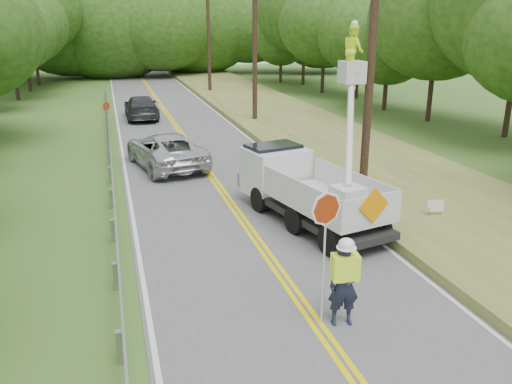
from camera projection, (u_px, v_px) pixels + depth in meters
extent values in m
plane|color=#3D6226|center=(340.00, 358.00, 10.14)|extent=(140.00, 140.00, 0.00)
cube|color=#4F5052|center=(207.00, 170.00, 22.94)|extent=(7.20, 96.00, 0.02)
cube|color=#FFDC00|center=(204.00, 169.00, 22.91)|extent=(0.12, 96.00, 0.00)
cube|color=#FFDC00|center=(209.00, 169.00, 22.96)|extent=(0.12, 96.00, 0.00)
cube|color=silver|center=(126.00, 175.00, 22.05)|extent=(0.12, 96.00, 0.00)
cube|color=silver|center=(281.00, 164.00, 23.83)|extent=(0.12, 96.00, 0.00)
cube|color=gray|center=(119.00, 347.00, 9.89)|extent=(0.12, 0.14, 0.70)
cube|color=gray|center=(115.00, 276.00, 12.63)|extent=(0.12, 0.14, 0.70)
cube|color=gray|center=(113.00, 231.00, 15.38)|extent=(0.12, 0.14, 0.70)
cube|color=gray|center=(111.00, 199.00, 18.12)|extent=(0.12, 0.14, 0.70)
cube|color=gray|center=(110.00, 175.00, 20.86)|extent=(0.12, 0.14, 0.70)
cube|color=gray|center=(109.00, 157.00, 23.61)|extent=(0.12, 0.14, 0.70)
cube|color=gray|center=(108.00, 143.00, 26.35)|extent=(0.12, 0.14, 0.70)
cube|color=gray|center=(107.00, 132.00, 29.09)|extent=(0.12, 0.14, 0.70)
cube|color=gray|center=(107.00, 122.00, 31.84)|extent=(0.12, 0.14, 0.70)
cube|color=gray|center=(106.00, 114.00, 34.58)|extent=(0.12, 0.14, 0.70)
cube|color=gray|center=(106.00, 107.00, 37.32)|extent=(0.12, 0.14, 0.70)
cube|color=gray|center=(106.00, 101.00, 40.07)|extent=(0.12, 0.14, 0.70)
cube|color=gray|center=(105.00, 96.00, 42.81)|extent=(0.12, 0.14, 0.70)
cube|color=gray|center=(111.00, 157.00, 22.64)|extent=(0.05, 48.00, 0.34)
cylinder|color=black|center=(371.00, 58.00, 18.10)|extent=(0.30, 0.30, 10.00)
cylinder|color=black|center=(255.00, 42.00, 31.82)|extent=(0.30, 0.30, 10.00)
cylinder|color=black|center=(209.00, 36.00, 45.53)|extent=(0.30, 0.30, 10.00)
cube|color=#555F2E|center=(354.00, 156.00, 24.73)|extent=(7.00, 96.00, 0.30)
cylinder|color=#332319|center=(16.00, 81.00, 42.61)|extent=(0.32, 0.32, 3.10)
ellipsoid|color=#1D410E|center=(9.00, 33.00, 41.42)|extent=(7.24, 7.24, 6.37)
cylinder|color=#332319|center=(28.00, 72.00, 47.90)|extent=(0.32, 0.32, 3.43)
ellipsoid|color=#1D410E|center=(22.00, 25.00, 46.59)|extent=(8.01, 8.01, 7.05)
cylinder|color=#332319|center=(36.00, 64.00, 52.24)|extent=(0.32, 0.32, 4.27)
ellipsoid|color=#1D410E|center=(29.00, 9.00, 50.61)|extent=(9.96, 9.96, 8.77)
cylinder|color=#332319|center=(510.00, 100.00, 28.80)|extent=(0.32, 0.32, 4.15)
cylinder|color=#332319|center=(430.00, 92.00, 33.55)|extent=(0.32, 0.32, 3.72)
ellipsoid|color=#1D410E|center=(438.00, 18.00, 32.13)|extent=(8.68, 8.68, 7.64)
cylinder|color=#332319|center=(385.00, 92.00, 37.81)|extent=(0.32, 0.32, 2.62)
ellipsoid|color=#1D410E|center=(389.00, 46.00, 36.81)|extent=(6.12, 6.12, 5.39)
cylinder|color=#332319|center=(357.00, 80.00, 43.64)|extent=(0.32, 0.32, 3.01)
ellipsoid|color=#1D410E|center=(360.00, 34.00, 42.50)|extent=(7.01, 7.01, 6.17)
cylinder|color=#332319|center=(323.00, 73.00, 46.89)|extent=(0.32, 0.32, 3.46)
ellipsoid|color=#1D410E|center=(325.00, 24.00, 45.57)|extent=(8.08, 8.08, 7.11)
cylinder|color=#332319|center=(303.00, 64.00, 52.86)|extent=(0.32, 0.32, 4.15)
ellipsoid|color=#1D410E|center=(305.00, 11.00, 51.28)|extent=(9.69, 9.69, 8.52)
cylinder|color=#332319|center=(281.00, 70.00, 55.42)|extent=(0.32, 0.32, 2.42)
ellipsoid|color=#1D410E|center=(281.00, 41.00, 54.50)|extent=(5.66, 5.66, 4.98)
ellipsoid|color=#1D410E|center=(24.00, 28.00, 57.67)|extent=(11.08, 8.31, 8.31)
ellipsoid|color=#1D410E|center=(70.00, 28.00, 58.12)|extent=(14.20, 10.65, 10.65)
ellipsoid|color=#1D410E|center=(110.00, 28.00, 59.00)|extent=(15.79, 11.84, 11.84)
ellipsoid|color=#1D410E|center=(160.00, 28.00, 58.81)|extent=(12.89, 9.67, 9.67)
ellipsoid|color=#1D410E|center=(196.00, 27.00, 63.10)|extent=(15.21, 11.41, 11.41)
ellipsoid|color=#1D410E|center=(249.00, 27.00, 64.02)|extent=(11.56, 8.67, 8.67)
ellipsoid|color=#1D410E|center=(282.00, 27.00, 64.21)|extent=(11.82, 8.86, 8.86)
ellipsoid|color=#1D410E|center=(324.00, 27.00, 63.58)|extent=(13.15, 9.86, 9.86)
imported|color=#191E33|center=(344.00, 285.00, 10.99)|extent=(0.73, 0.53, 1.84)
cube|color=#D2F825|center=(345.00, 267.00, 10.86)|extent=(0.61, 0.42, 0.56)
ellipsoid|color=white|center=(347.00, 245.00, 10.70)|extent=(0.34, 0.34, 0.27)
cylinder|color=#B7B7B7|center=(323.00, 269.00, 10.87)|extent=(0.04, 0.04, 2.57)
cylinder|color=maroon|center=(326.00, 209.00, 10.45)|extent=(0.72, 0.21, 0.73)
cylinder|color=black|center=(330.00, 241.00, 14.44)|extent=(0.45, 0.89, 0.85)
cylinder|color=black|center=(379.00, 229.00, 15.25)|extent=(0.45, 0.89, 0.85)
cylinder|color=black|center=(295.00, 220.00, 15.92)|extent=(0.45, 0.89, 0.85)
cylinder|color=black|center=(342.00, 210.00, 16.73)|extent=(0.45, 0.89, 0.85)
cylinder|color=black|center=(260.00, 199.00, 17.77)|extent=(0.45, 0.89, 0.85)
cylinder|color=black|center=(303.00, 192.00, 18.59)|extent=(0.45, 0.89, 0.85)
cube|color=black|center=(314.00, 211.00, 16.53)|extent=(3.11, 5.97, 0.22)
cube|color=silver|center=(326.00, 203.00, 15.87)|extent=(2.92, 4.45, 0.20)
cube|color=silver|center=(299.00, 194.00, 15.27)|extent=(0.98, 4.00, 0.80)
cube|color=silver|center=(353.00, 184.00, 16.19)|extent=(0.98, 4.00, 0.80)
cube|color=silver|center=(372.00, 210.00, 14.04)|extent=(2.01, 0.51, 0.80)
cube|color=silver|center=(276.00, 171.00, 18.31)|extent=(2.33, 2.10, 1.60)
cube|color=black|center=(273.00, 154.00, 18.28)|extent=(2.00, 1.53, 0.67)
cube|color=silver|center=(347.00, 198.00, 14.92)|extent=(0.96, 0.96, 0.71)
cube|color=silver|center=(352.00, 72.00, 18.07)|extent=(0.76, 0.76, 0.76)
imported|color=#D2F825|center=(353.00, 50.00, 17.83)|extent=(0.62, 0.80, 1.65)
cube|color=orange|center=(374.00, 206.00, 13.95)|extent=(0.99, 0.27, 1.01)
imported|color=silver|center=(166.00, 150.00, 23.16)|extent=(3.54, 5.85, 1.52)
imported|color=#34353B|center=(141.00, 107.00, 34.68)|extent=(2.10, 5.15, 1.49)
cylinder|color=gray|center=(108.00, 123.00, 27.95)|extent=(0.06, 0.06, 2.01)
cylinder|color=maroon|center=(106.00, 106.00, 27.66)|extent=(0.37, 0.31, 0.46)
cube|color=white|center=(435.00, 206.00, 16.68)|extent=(0.55, 0.12, 0.39)
cylinder|color=gray|center=(428.00, 216.00, 16.73)|extent=(0.02, 0.02, 0.55)
cylinder|color=gray|center=(440.00, 215.00, 16.84)|extent=(0.02, 0.02, 0.55)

